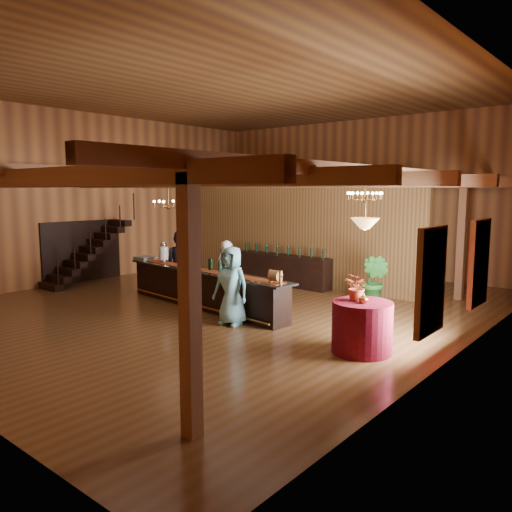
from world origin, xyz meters
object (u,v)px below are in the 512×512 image
Objects in this scene: chandelier_left at (169,203)px; floor_plant at (374,281)px; guest at (231,286)px; chandelier_right at (365,196)px; tasting_bar at (204,288)px; staff_second at (180,262)px; backbar_shelf at (282,270)px; bartender at (227,272)px; pendant_lamp at (365,223)px; raffle_drum at (275,276)px; beverage_dispenser at (164,252)px; round_table at (362,327)px.

chandelier_left is 5.78m from floor_plant.
floor_plant is at bearing 55.70° from guest.
chandelier_left and chandelier_right have the same top height.
floor_plant is (3.34, 2.84, 0.19)m from tasting_bar.
staff_second is (-5.46, -0.87, -1.96)m from chandelier_right.
backbar_shelf is (-0.29, 3.77, -0.01)m from tasting_bar.
bartender is at bearing -162.34° from chandelier_right.
staff_second is (-2.08, 0.20, 0.06)m from bartender.
staff_second is 5.58m from floor_plant.
bartender is (-4.65, 1.34, -1.55)m from pendant_lamp.
floor_plant is (5.22, 1.97, -0.23)m from staff_second.
raffle_drum is at bearing 152.55° from staff_second.
backbar_shelf is 3.75m from floor_plant.
beverage_dispenser reaches higher than round_table.
bartender reaches higher than backbar_shelf.
round_table is at bearing -7.85° from beverage_dispenser.
raffle_drum is 0.19× the size of staff_second.
tasting_bar is 4.63m from chandelier_right.
chandelier_left is 2.02m from staff_second.
tasting_bar is 7.29× the size of chandelier_right.
beverage_dispenser is 2.14m from bartender.
round_table is (5.14, -4.45, 0.00)m from backbar_shelf.
floor_plant is (5.19, 2.60, -0.58)m from beverage_dispenser.
raffle_drum is at bearing -103.98° from floor_plant.
bartender reaches higher than beverage_dispenser.
backbar_shelf is at bearing 152.27° from chandelier_right.
raffle_drum is 0.20× the size of bartender.
beverage_dispenser is 1.52m from chandelier_left.
tasting_bar is at bearing 172.05° from round_table.
round_table is at bearing -6.24° from chandelier_left.
bartender reaches higher than floor_plant.
backbar_shelf is at bearing 103.71° from guest.
backbar_shelf is at bearing 124.78° from raffle_drum.
backbar_shelf is 4.27× the size of chandelier_left.
staff_second is at bearing 165.01° from raffle_drum.
beverage_dispenser is 0.18× the size of backbar_shelf.
chandelier_left is at bearing -24.17° from beverage_dispenser.
backbar_shelf is at bearing -88.17° from bartender.
round_table is at bearing 156.77° from bartender.
staff_second is 3.91m from guest.
guest is at bearing -114.73° from floor_plant.
beverage_dispenser is 0.75× the size of chandelier_right.
chandelier_right and pendant_lamp have the same top height.
staff_second reaches higher than bartender.
chandelier_left reaches higher than round_table.
pendant_lamp is (1.27, -2.42, -0.47)m from chandelier_right.
beverage_dispenser is 4.44m from raffle_drum.
raffle_drum reaches higher than backbar_shelf.
backbar_shelf is 3.07× the size of round_table.
round_table is 4.85m from bartender.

